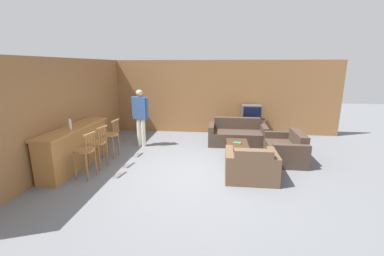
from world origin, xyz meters
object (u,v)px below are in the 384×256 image
(bottle, at_px, (70,123))
(person_by_window, at_px, (140,115))
(bar_chair_near, at_px, (85,153))
(book_on_table, at_px, (237,143))
(tv_unit, at_px, (251,128))
(loveseat_right, at_px, (286,150))
(bar_chair_mid, at_px, (98,145))
(bar_chair_far, at_px, (111,137))
(coffee_table, at_px, (237,146))
(couch_far, at_px, (237,135))
(tv, at_px, (251,112))
(armchair_near, at_px, (251,167))

(bottle, relative_size, person_by_window, 0.16)
(bar_chair_near, height_order, book_on_table, bar_chair_near)
(bottle, bearing_deg, tv_unit, 37.09)
(loveseat_right, bearing_deg, bar_chair_mid, -167.66)
(bar_chair_far, xyz_separation_m, coffee_table, (3.37, 0.33, -0.23))
(bar_chair_mid, relative_size, tv_unit, 1.07)
(book_on_table, bearing_deg, coffee_table, -34.71)
(book_on_table, bearing_deg, bar_chair_mid, -162.43)
(coffee_table, relative_size, person_by_window, 0.60)
(couch_far, relative_size, tv, 2.76)
(bar_chair_mid, bearing_deg, couch_far, 33.99)
(couch_far, relative_size, bottle, 6.37)
(tv, bearing_deg, person_by_window, -156.39)
(coffee_table, distance_m, tv, 2.34)
(bar_chair_far, bearing_deg, person_by_window, 63.67)
(bar_chair_mid, relative_size, coffee_table, 0.99)
(bar_chair_near, xyz_separation_m, tv, (3.95, 3.86, 0.29))
(coffee_table, bearing_deg, bar_chair_far, -174.44)
(tv, distance_m, book_on_table, 2.33)
(loveseat_right, relative_size, person_by_window, 0.80)
(couch_far, distance_m, bottle, 4.76)
(coffee_table, relative_size, book_on_table, 4.75)
(tv_unit, height_order, tv, tv)
(couch_far, relative_size, coffee_table, 1.70)
(armchair_near, bearing_deg, tv_unit, 84.11)
(coffee_table, distance_m, tv_unit, 2.29)
(tv_unit, distance_m, person_by_window, 3.82)
(bar_chair_near, xyz_separation_m, bar_chair_far, (0.00, 1.32, 0.00))
(coffee_table, bearing_deg, bar_chair_mid, -162.51)
(bar_chair_mid, relative_size, tv, 1.60)
(armchair_near, bearing_deg, person_by_window, 146.33)
(bar_chair_far, relative_size, armchair_near, 0.94)
(tv_unit, relative_size, tv, 1.49)
(loveseat_right, xyz_separation_m, book_on_table, (-1.26, 0.05, 0.12))
(bar_chair_far, relative_size, loveseat_right, 0.74)
(bar_chair_mid, bearing_deg, tv, 39.62)
(bar_chair_mid, relative_size, person_by_window, 0.60)
(bar_chair_far, distance_m, couch_far, 3.79)
(loveseat_right, xyz_separation_m, person_by_window, (-4.11, 0.76, 0.70))
(coffee_table, height_order, tv, tv)
(loveseat_right, distance_m, tv_unit, 2.36)
(tv, relative_size, book_on_table, 2.93)
(armchair_near, height_order, loveseat_right, armchair_near)
(bottle, distance_m, book_on_table, 4.16)
(bar_chair_mid, bearing_deg, bar_chair_near, -89.99)
(bar_chair_near, distance_m, bottle, 0.90)
(couch_far, relative_size, book_on_table, 8.09)
(tv, relative_size, person_by_window, 0.37)
(bar_chair_mid, relative_size, book_on_table, 4.70)
(bar_chair_mid, height_order, bar_chair_far, same)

